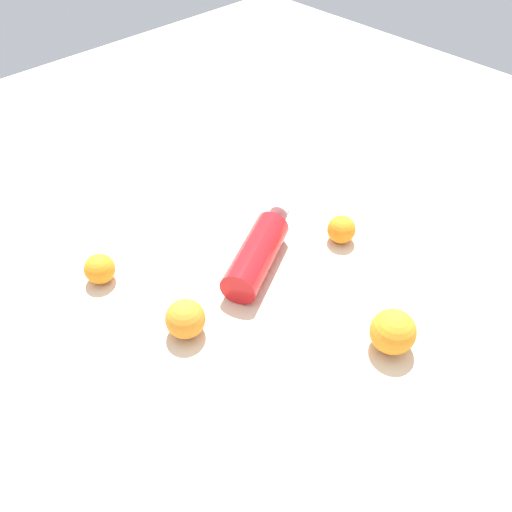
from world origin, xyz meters
TOP-DOWN VIEW (x-y plane):
  - ground_plane at (0.00, 0.00)m, footprint 2.40×2.40m
  - water_bottle at (-0.02, -0.01)m, footprint 0.27×0.18m
  - orange_0 at (-0.01, -0.33)m, footprint 0.08×0.08m
  - orange_1 at (0.16, -0.08)m, footprint 0.06×0.06m
  - orange_2 at (-0.25, -0.05)m, footprint 0.07×0.07m
  - orange_3 at (-0.29, 0.18)m, footprint 0.06×0.06m

SIDE VIEW (x-z plane):
  - ground_plane at x=0.00m, z-range 0.00..0.00m
  - orange_1 at x=0.16m, z-range 0.00..0.06m
  - orange_3 at x=-0.29m, z-range 0.00..0.06m
  - water_bottle at x=-0.02m, z-range 0.00..0.07m
  - orange_2 at x=-0.25m, z-range 0.00..0.07m
  - orange_0 at x=-0.01m, z-range 0.00..0.08m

